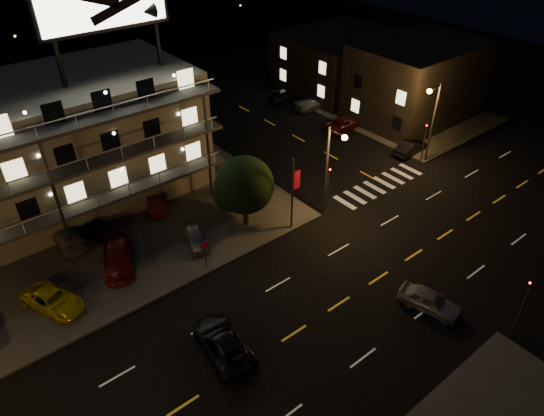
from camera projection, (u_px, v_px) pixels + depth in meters
ground at (317, 318)px, 31.50m from camera, size 140.00×140.00×0.00m
curb_nw at (4, 250)px, 37.01m from camera, size 44.00×24.00×0.15m
curb_ne at (384, 105)px, 59.56m from camera, size 16.00×24.00×0.15m
motel at (24, 154)px, 38.53m from camera, size 28.00×13.80×18.10m
side_bldg_front at (416, 81)px, 54.60m from camera, size 14.06×10.00×8.50m
side_bldg_back at (339, 61)px, 62.68m from camera, size 14.06×12.00×7.00m
streetlight_nc at (330, 163)px, 38.05m from camera, size 0.44×1.92×8.00m
streetlight_ne at (432, 116)px, 45.27m from camera, size 1.92×0.44×8.00m
signal_nw at (328, 184)px, 40.04m from camera, size 0.20×0.27×4.60m
signal_sw at (525, 301)px, 29.22m from camera, size 0.20×0.27×4.60m
signal_ne at (425, 139)px, 46.70m from camera, size 0.27×0.20×4.60m
banner_north at (293, 192)px, 37.48m from camera, size 0.83×0.16×6.40m
stop_sign at (205, 250)px, 34.43m from camera, size 0.91×0.11×2.61m
tree at (244, 187)px, 37.53m from camera, size 4.81×4.63×6.05m
lot_car_2 at (53, 300)px, 31.77m from camera, size 3.56×4.93×1.25m
lot_car_3 at (118, 257)px, 35.10m from camera, size 3.83×5.49×1.48m
lot_car_4 at (196, 237)px, 37.14m from camera, size 2.41×3.92×1.25m
lot_car_7 at (67, 237)px, 37.09m from camera, size 2.07×4.61×1.31m
lot_car_8 at (95, 228)px, 38.10m from camera, size 2.67×4.05×1.28m
lot_car_9 at (155, 203)px, 40.96m from camera, size 2.56×3.96×1.23m
side_car_0 at (411, 148)px, 49.23m from camera, size 4.22×1.70×1.36m
side_car_1 at (343, 124)px, 53.88m from camera, size 5.00×2.80×1.32m
side_car_2 at (311, 104)px, 58.34m from camera, size 4.33×1.96×1.23m
side_car_3 at (285, 95)px, 60.29m from camera, size 4.49×1.98×1.50m
road_car_east at (430, 301)px, 31.79m from camera, size 2.62×4.41×1.41m
road_car_west at (223, 343)px, 28.97m from camera, size 3.09×5.46×1.44m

